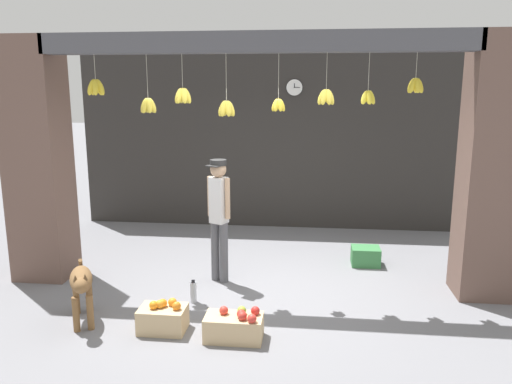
% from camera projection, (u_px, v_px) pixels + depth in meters
% --- Properties ---
extents(ground_plane, '(60.00, 60.00, 0.00)m').
position_uv_depth(ground_plane, '(252.00, 293.00, 6.20)').
color(ground_plane, slate).
extents(shop_back_wall, '(6.97, 0.12, 3.14)m').
position_uv_depth(shop_back_wall, '(273.00, 141.00, 8.95)').
color(shop_back_wall, '#2D2B28').
rests_on(shop_back_wall, ground_plane).
extents(shop_pillar_left, '(0.70, 0.60, 3.14)m').
position_uv_depth(shop_pillar_left, '(38.00, 161.00, 6.48)').
color(shop_pillar_left, brown).
rests_on(shop_pillar_left, ground_plane).
extents(shop_pillar_right, '(0.70, 0.60, 3.14)m').
position_uv_depth(shop_pillar_right, '(494.00, 169.00, 5.87)').
color(shop_pillar_right, brown).
rests_on(shop_pillar_right, ground_plane).
extents(storefront_awning, '(5.07, 0.29, 0.98)m').
position_uv_depth(storefront_awning, '(251.00, 49.00, 5.72)').
color(storefront_awning, '#4C4C51').
extents(dog, '(0.49, 0.81, 0.66)m').
position_uv_depth(dog, '(81.00, 284.00, 5.34)').
color(dog, brown).
rests_on(dog, ground_plane).
extents(shopkeeper, '(0.32, 0.30, 1.62)m').
position_uv_depth(shopkeeper, '(219.00, 211.00, 6.42)').
color(shopkeeper, '#56565B').
rests_on(shopkeeper, ground_plane).
extents(fruit_crate_oranges, '(0.48, 0.34, 0.34)m').
position_uv_depth(fruit_crate_oranges, '(163.00, 318.00, 5.22)').
color(fruit_crate_oranges, tan).
rests_on(fruit_crate_oranges, ground_plane).
extents(fruit_crate_apples, '(0.59, 0.32, 0.33)m').
position_uv_depth(fruit_crate_apples, '(235.00, 326.00, 5.04)').
color(fruit_crate_apples, tan).
rests_on(fruit_crate_apples, ground_plane).
extents(produce_box_green, '(0.40, 0.34, 0.26)m').
position_uv_depth(produce_box_green, '(366.00, 256.00, 7.18)').
color(produce_box_green, '#387A42').
rests_on(produce_box_green, ground_plane).
extents(water_bottle, '(0.08, 0.08, 0.27)m').
position_uv_depth(water_bottle, '(193.00, 292.00, 5.92)').
color(water_bottle, silver).
rests_on(water_bottle, ground_plane).
extents(wall_clock, '(0.29, 0.03, 0.29)m').
position_uv_depth(wall_clock, '(294.00, 87.00, 8.65)').
color(wall_clock, black).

